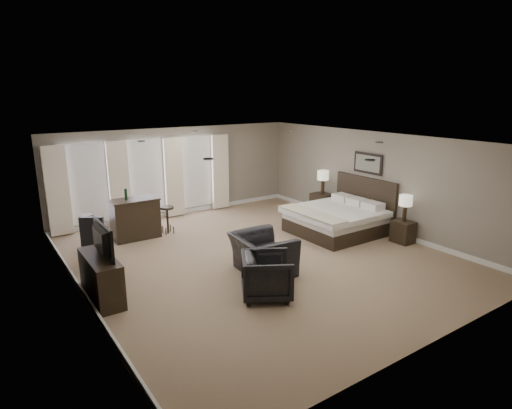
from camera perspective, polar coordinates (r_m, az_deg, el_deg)
room at (r=9.29m, az=0.37°, el=0.49°), size 7.60×8.60×2.64m
window_bay at (r=12.46m, az=-14.35°, el=3.26°), size 5.25×0.20×2.30m
bed at (r=11.23m, az=10.54°, el=-0.46°), size 2.16×2.06×1.37m
nightstand_near at (r=11.10m, az=19.00°, el=-3.46°), size 0.41×0.50×0.54m
nightstand_far at (r=12.93m, az=8.78°, el=-0.01°), size 0.49×0.60×0.66m
lamp_near at (r=10.94m, az=19.26°, el=-0.49°), size 0.32×0.32×0.65m
lamp_far at (r=12.77m, az=8.89°, el=2.94°), size 0.34×0.34×0.70m
wall_art at (r=11.82m, az=14.67°, el=5.34°), size 0.04×0.96×0.56m
dresser at (r=8.17m, az=-19.93°, el=-9.18°), size 0.44×1.38×0.80m
tv at (r=7.99m, az=-20.23°, el=-6.10°), size 0.59×1.03×0.13m
armchair_near at (r=8.72m, az=0.88°, el=-5.77°), size 0.90×1.28×1.06m
armchair_far at (r=7.74m, az=1.48°, el=-9.22°), size 1.13×1.15×0.89m
bar_counter at (r=11.15m, az=-15.79°, el=-1.82°), size 1.18×0.61×1.03m
bar_stool_left at (r=11.34m, az=-21.54°, el=-2.93°), size 0.36×0.36×0.69m
bar_stool_right at (r=11.37m, az=-11.70°, el=-2.04°), size 0.44×0.44×0.72m
desk_chair at (r=9.74m, az=-20.39°, el=-4.32°), size 0.79×0.79×1.12m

